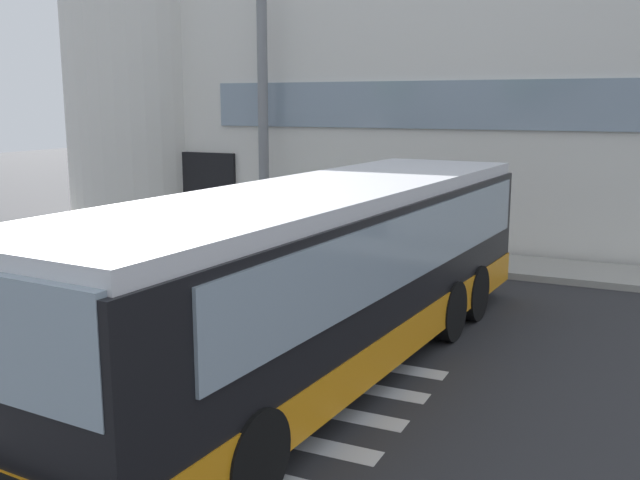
# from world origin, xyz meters

# --- Properties ---
(ground_plane) EXTENTS (80.00, 90.00, 0.02)m
(ground_plane) POSITION_xyz_m (0.00, 0.00, -0.01)
(ground_plane) COLOR #2B2B2D
(ground_plane) RESTS_ON ground
(bay_paint_stripes) EXTENTS (4.40, 3.96, 0.01)m
(bay_paint_stripes) POSITION_xyz_m (2.00, -4.20, 0.00)
(bay_paint_stripes) COLOR silver
(bay_paint_stripes) RESTS_ON ground
(terminal_building) EXTENTS (19.57, 13.80, 7.68)m
(terminal_building) POSITION_xyz_m (-0.67, 11.55, 3.83)
(terminal_building) COLOR silver
(terminal_building) RESTS_ON ground
(boarding_curb) EXTENTS (21.77, 2.00, 0.15)m
(boarding_curb) POSITION_xyz_m (0.00, 4.80, 0.07)
(boarding_curb) COLOR #9E9B93
(boarding_curb) RESTS_ON ground
(entry_support_column) EXTENTS (0.28, 0.28, 6.69)m
(entry_support_column) POSITION_xyz_m (-3.19, 5.40, 3.49)
(entry_support_column) COLOR slate
(entry_support_column) RESTS_ON boarding_curb
(bus_main_foreground) EXTENTS (3.77, 11.33, 2.70)m
(bus_main_foreground) POSITION_xyz_m (2.47, -2.88, 1.33)
(bus_main_foreground) COLOR black
(bus_main_foreground) RESTS_ON ground
(passenger_near_column) EXTENTS (0.58, 0.28, 1.68)m
(passenger_near_column) POSITION_xyz_m (-2.39, 4.66, 1.08)
(passenger_near_column) COLOR #4C4233
(passenger_near_column) RESTS_ON boarding_curb
(passenger_by_doorway) EXTENTS (0.58, 0.29, 1.68)m
(passenger_by_doorway) POSITION_xyz_m (-1.56, 4.47, 1.08)
(passenger_by_doorway) COLOR #2D2D33
(passenger_by_doorway) RESTS_ON boarding_curb
(passenger_at_curb_edge) EXTENTS (0.59, 0.40, 1.68)m
(passenger_at_curb_edge) POSITION_xyz_m (-0.65, 4.92, 1.11)
(passenger_at_curb_edge) COLOR #4C4233
(passenger_at_curb_edge) RESTS_ON boarding_curb
(safety_bollard_yellow) EXTENTS (0.18, 0.18, 0.90)m
(safety_bollard_yellow) POSITION_xyz_m (-1.01, 3.60, 0.45)
(safety_bollard_yellow) COLOR yellow
(safety_bollard_yellow) RESTS_ON ground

